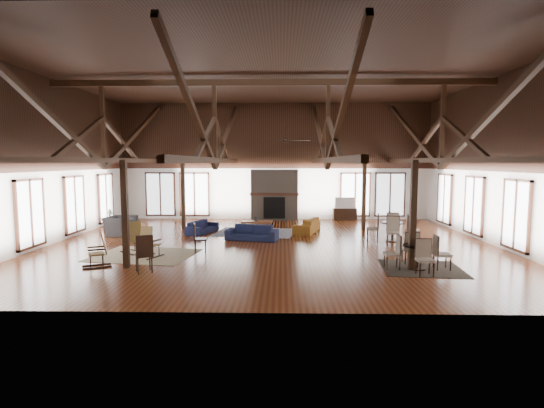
{
  "coord_description": "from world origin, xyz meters",
  "views": [
    {
      "loc": [
        0.39,
        -15.16,
        2.99
      ],
      "look_at": [
        0.01,
        1.0,
        1.38
      ],
      "focal_mm": 28.0,
      "sensor_mm": 36.0,
      "label": 1
    }
  ],
  "objects_px": {
    "tv_console": "(345,214)",
    "cafe_table_far": "(393,228)",
    "sofa_navy_front": "(252,233)",
    "coffee_table": "(257,222)",
    "sofa_orange": "(307,225)",
    "armchair": "(121,226)",
    "sofa_navy_left": "(202,227)",
    "cafe_table_near": "(417,252)"
  },
  "relations": [
    {
      "from": "coffee_table",
      "to": "sofa_orange",
      "type": "bearing_deg",
      "value": 10.4
    },
    {
      "from": "sofa_orange",
      "to": "armchair",
      "type": "xyz_separation_m",
      "value": [
        -7.69,
        -0.94,
        0.1
      ]
    },
    {
      "from": "tv_console",
      "to": "sofa_navy_front",
      "type": "bearing_deg",
      "value": -126.97
    },
    {
      "from": "sofa_navy_front",
      "to": "cafe_table_far",
      "type": "xyz_separation_m",
      "value": [
        5.33,
        -0.14,
        0.22
      ]
    },
    {
      "from": "cafe_table_far",
      "to": "sofa_orange",
      "type": "bearing_deg",
      "value": 146.04
    },
    {
      "from": "sofa_navy_left",
      "to": "sofa_orange",
      "type": "xyz_separation_m",
      "value": [
        4.43,
        0.36,
        0.03
      ]
    },
    {
      "from": "sofa_navy_front",
      "to": "tv_console",
      "type": "bearing_deg",
      "value": 64.61
    },
    {
      "from": "tv_console",
      "to": "sofa_orange",
      "type": "bearing_deg",
      "value": -119.35
    },
    {
      "from": "armchair",
      "to": "sofa_orange",
      "type": "bearing_deg",
      "value": -78.01
    },
    {
      "from": "coffee_table",
      "to": "tv_console",
      "type": "height_order",
      "value": "tv_console"
    },
    {
      "from": "sofa_orange",
      "to": "cafe_table_far",
      "type": "xyz_separation_m",
      "value": [
        3.11,
        -2.1,
        0.22
      ]
    },
    {
      "from": "sofa_navy_left",
      "to": "cafe_table_near",
      "type": "xyz_separation_m",
      "value": [
        7.13,
        -5.93,
        0.22
      ]
    },
    {
      "from": "cafe_table_near",
      "to": "cafe_table_far",
      "type": "xyz_separation_m",
      "value": [
        0.41,
        4.2,
        0.03
      ]
    },
    {
      "from": "tv_console",
      "to": "cafe_table_far",
      "type": "bearing_deg",
      "value": -81.35
    },
    {
      "from": "sofa_navy_left",
      "to": "cafe_table_far",
      "type": "relative_size",
      "value": 0.88
    },
    {
      "from": "sofa_navy_left",
      "to": "coffee_table",
      "type": "bearing_deg",
      "value": -67.35
    },
    {
      "from": "cafe_table_near",
      "to": "sofa_navy_left",
      "type": "bearing_deg",
      "value": 140.24
    },
    {
      "from": "sofa_orange",
      "to": "coffee_table",
      "type": "height_order",
      "value": "sofa_orange"
    },
    {
      "from": "coffee_table",
      "to": "cafe_table_far",
      "type": "height_order",
      "value": "cafe_table_far"
    },
    {
      "from": "cafe_table_far",
      "to": "sofa_navy_left",
      "type": "bearing_deg",
      "value": 167.06
    },
    {
      "from": "sofa_orange",
      "to": "coffee_table",
      "type": "bearing_deg",
      "value": -67.25
    },
    {
      "from": "sofa_navy_left",
      "to": "tv_console",
      "type": "xyz_separation_m",
      "value": [
        6.63,
        4.28,
        0.04
      ]
    },
    {
      "from": "coffee_table",
      "to": "cafe_table_near",
      "type": "relative_size",
      "value": 0.73
    },
    {
      "from": "coffee_table",
      "to": "armchair",
      "type": "xyz_separation_m",
      "value": [
        -5.56,
        -0.73,
        -0.05
      ]
    },
    {
      "from": "sofa_navy_front",
      "to": "sofa_navy_left",
      "type": "height_order",
      "value": "sofa_navy_front"
    },
    {
      "from": "sofa_navy_left",
      "to": "cafe_table_near",
      "type": "relative_size",
      "value": 0.96
    },
    {
      "from": "sofa_navy_front",
      "to": "coffee_table",
      "type": "bearing_deg",
      "value": 98.69
    },
    {
      "from": "armchair",
      "to": "tv_console",
      "type": "height_order",
      "value": "armchair"
    },
    {
      "from": "coffee_table",
      "to": "cafe_table_near",
      "type": "xyz_separation_m",
      "value": [
        4.83,
        -6.09,
        0.04
      ]
    },
    {
      "from": "sofa_navy_front",
      "to": "cafe_table_far",
      "type": "relative_size",
      "value": 0.99
    },
    {
      "from": "sofa_navy_front",
      "to": "coffee_table",
      "type": "xyz_separation_m",
      "value": [
        0.09,
        1.75,
        0.15
      ]
    },
    {
      "from": "sofa_orange",
      "to": "sofa_navy_left",
      "type": "bearing_deg",
      "value": -68.07
    },
    {
      "from": "coffee_table",
      "to": "armchair",
      "type": "height_order",
      "value": "armchair"
    },
    {
      "from": "sofa_navy_left",
      "to": "armchair",
      "type": "relative_size",
      "value": 1.48
    },
    {
      "from": "sofa_navy_front",
      "to": "armchair",
      "type": "height_order",
      "value": "armchair"
    },
    {
      "from": "tv_console",
      "to": "armchair",
      "type": "bearing_deg",
      "value": -153.88
    },
    {
      "from": "armchair",
      "to": "sofa_navy_left",
      "type": "bearing_deg",
      "value": -75.0
    },
    {
      "from": "armchair",
      "to": "cafe_table_near",
      "type": "distance_m",
      "value": 11.7
    },
    {
      "from": "sofa_navy_front",
      "to": "sofa_navy_left",
      "type": "bearing_deg",
      "value": 155.75
    },
    {
      "from": "armchair",
      "to": "cafe_table_far",
      "type": "bearing_deg",
      "value": -91.08
    },
    {
      "from": "coffee_table",
      "to": "tv_console",
      "type": "distance_m",
      "value": 5.98
    },
    {
      "from": "coffee_table",
      "to": "cafe_table_near",
      "type": "bearing_deg",
      "value": -46.69
    }
  ]
}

